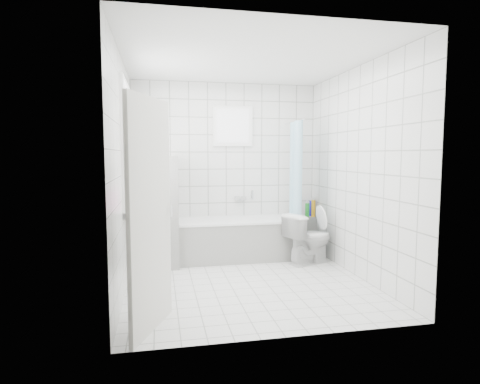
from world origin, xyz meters
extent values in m
plane|color=white|center=(0.00, 0.00, 0.00)|extent=(3.00, 3.00, 0.00)
plane|color=white|center=(0.00, 0.00, 2.60)|extent=(3.00, 3.00, 0.00)
cube|color=white|center=(0.00, 1.50, 1.30)|extent=(2.80, 0.02, 2.60)
cube|color=white|center=(0.00, -1.50, 1.30)|extent=(2.80, 0.02, 2.60)
cube|color=white|center=(-1.40, 0.00, 1.30)|extent=(0.02, 3.00, 2.60)
cube|color=white|center=(1.40, 0.00, 1.30)|extent=(0.02, 3.00, 2.60)
cube|color=white|center=(-1.35, 0.30, 1.60)|extent=(0.01, 0.90, 1.40)
cube|color=white|center=(0.10, 1.46, 1.95)|extent=(0.50, 0.01, 0.50)
cube|color=white|center=(-1.31, 0.30, 0.86)|extent=(0.18, 1.02, 0.08)
cube|color=silver|center=(-1.09, -1.11, 1.00)|extent=(0.35, 0.75, 2.00)
cube|color=white|center=(0.12, 1.12, 0.28)|extent=(1.77, 0.75, 0.55)
cube|color=white|center=(0.12, 1.12, 0.57)|extent=(1.79, 0.77, 0.03)
cube|color=white|center=(-0.84, 1.07, 0.75)|extent=(0.15, 0.85, 1.50)
cube|color=white|center=(1.28, 1.38, 0.28)|extent=(0.40, 0.24, 0.55)
imported|color=white|center=(1.03, 0.65, 0.35)|extent=(0.79, 0.62, 0.71)
cylinder|color=silver|center=(0.95, 1.10, 2.00)|extent=(0.02, 0.80, 0.02)
cube|color=silver|center=(0.22, 1.46, 0.85)|extent=(0.18, 0.06, 0.06)
imported|color=#348FED|center=(-1.30, 0.14, 1.00)|extent=(0.11, 0.11, 0.19)
imported|color=#FD62BF|center=(-1.30, -0.07, 1.05)|extent=(0.16, 0.16, 0.29)
imported|color=#CE67A5|center=(-1.30, 0.63, 1.00)|extent=(0.12, 0.12, 0.19)
imported|color=#BBBBC2|center=(-1.30, 0.42, 1.06)|extent=(0.18, 0.18, 0.33)
imported|color=silver|center=(-1.30, 0.30, 0.98)|extent=(0.17, 0.17, 0.15)
cylinder|color=#211BD8|center=(1.35, 1.39, 0.67)|extent=(0.06, 0.06, 0.24)
cylinder|color=#FFB01A|center=(1.35, 1.29, 0.68)|extent=(0.06, 0.06, 0.26)
cylinder|color=green|center=(1.25, 1.30, 0.66)|extent=(0.06, 0.06, 0.21)
camera|label=1|loc=(-1.01, -4.57, 1.51)|focal=30.00mm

